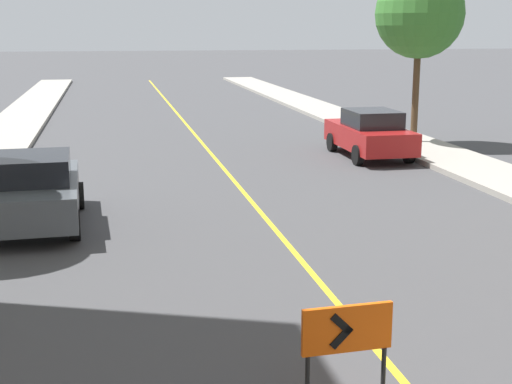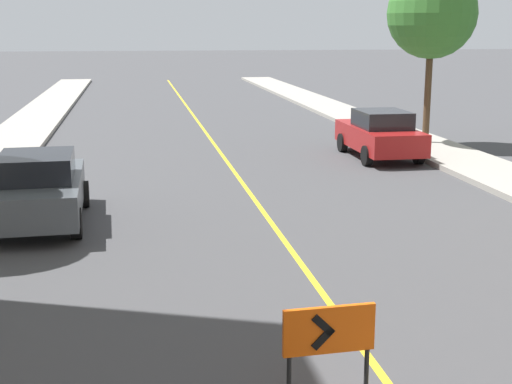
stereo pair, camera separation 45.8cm
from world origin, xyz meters
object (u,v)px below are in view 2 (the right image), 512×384
parked_car_curb_near (39,188)px  parked_car_curb_mid (380,134)px  arrow_barricade_primary (329,334)px  street_tree_right_near (432,14)px

parked_car_curb_near → parked_car_curb_mid: (10.09, 6.58, 0.00)m
arrow_barricade_primary → street_tree_right_near: street_tree_right_near is taller
street_tree_right_near → arrow_barricade_primary: bearing=-116.2°
parked_car_curb_near → parked_car_curb_mid: 12.05m
parked_car_curb_near → street_tree_right_near: (12.52, 8.53, 3.89)m
parked_car_curb_mid → street_tree_right_near: size_ratio=0.70×
arrow_barricade_primary → parked_car_curb_mid: parked_car_curb_mid is taller
arrow_barricade_primary → parked_car_curb_near: (-4.19, 8.43, -0.01)m
parked_car_curb_mid → street_tree_right_near: (2.44, 1.95, 3.89)m
arrow_barricade_primary → street_tree_right_near: bearing=61.0°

